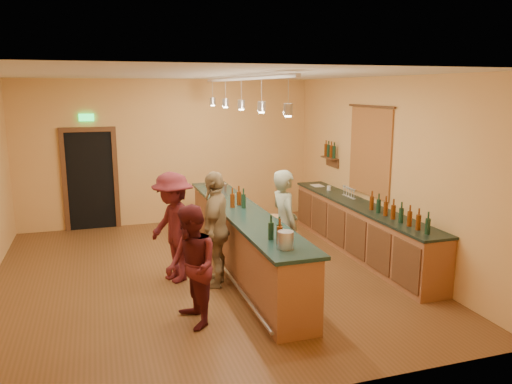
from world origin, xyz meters
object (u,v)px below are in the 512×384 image
object	(u,v)px
tasting_bar	(242,236)
bar_stool	(274,223)
customer_a	(191,267)
customer_c	(173,227)
bartender	(285,225)
customer_b	(216,229)
back_counter	(360,228)

from	to	relation	value
tasting_bar	bar_stool	xyz separation A→B (m)	(0.84, 0.77, -0.06)
customer_a	customer_c	xyz separation A→B (m)	(0.02, 1.62, 0.08)
customer_c	bar_stool	distance (m)	2.17
customer_c	bar_stool	bearing A→B (deg)	89.94
bartender	customer_b	size ratio (longest dim) A/B	0.99
tasting_bar	customer_c	bearing A→B (deg)	-176.39
customer_c	customer_b	bearing A→B (deg)	34.37
customer_a	back_counter	bearing A→B (deg)	110.95
customer_b	customer_c	bearing A→B (deg)	-99.58
customer_a	customer_c	size ratio (longest dim) A/B	0.91
customer_c	customer_a	bearing A→B (deg)	-23.84
bar_stool	tasting_bar	bearing A→B (deg)	-137.50
tasting_bar	customer_c	xyz separation A→B (m)	(-1.14, -0.07, 0.26)
customer_a	customer_b	world-z (taller)	customer_b
customer_a	bartender	bearing A→B (deg)	117.14
customer_b	back_counter	bearing A→B (deg)	125.40
back_counter	bartender	xyz separation A→B (m)	(-1.75, -0.69, 0.40)
tasting_bar	bar_stool	bearing A→B (deg)	42.50
customer_a	tasting_bar	bearing A→B (deg)	138.11
back_counter	customer_c	xyz separation A→B (m)	(-3.44, -0.25, 0.38)
tasting_bar	bartender	distance (m)	0.80
tasting_bar	bartender	world-z (taller)	bartender
bartender	bar_stool	bearing A→B (deg)	-15.91
back_counter	bartender	size ratio (longest dim) A/B	2.58
customer_b	bar_stool	xyz separation A→B (m)	(1.39, 1.21, -0.35)
back_counter	tasting_bar	distance (m)	2.31
tasting_bar	bar_stool	world-z (taller)	tasting_bar
back_counter	customer_b	bearing A→B (deg)	-167.57
bartender	bar_stool	size ratio (longest dim) A/B	2.55
bar_stool	bartender	bearing A→B (deg)	-102.61
customer_b	bartender	bearing A→B (deg)	109.75
customer_a	customer_c	world-z (taller)	customer_c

